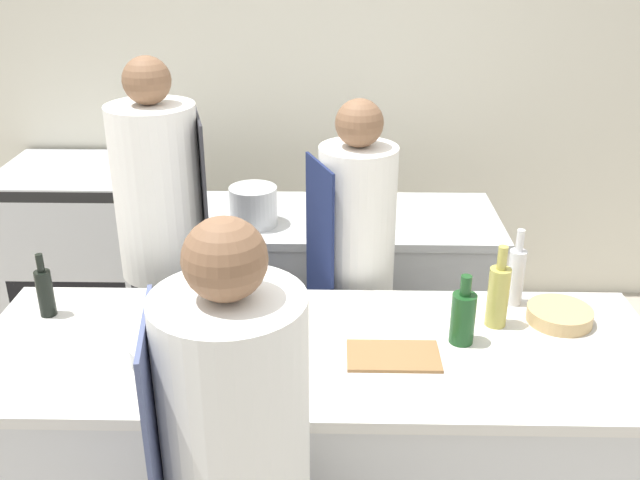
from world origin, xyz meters
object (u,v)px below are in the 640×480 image
(bowl_prep_small, at_px, (559,315))
(bottle_cooking_oil, at_px, (231,316))
(chef_at_stove, at_px, (165,256))
(bottle_wine, at_px, (278,299))
(bottle_vinegar, at_px, (516,275))
(cup, at_px, (161,379))
(bottle_sauce, at_px, (498,294))
(stockpot, at_px, (253,206))
(bottle_olive_oil, at_px, (45,291))
(chef_at_pass_far, at_px, (355,284))
(bottle_water, at_px, (463,316))
(oven_range, at_px, (85,246))
(bowl_mixing_large, at_px, (160,352))

(bowl_prep_small, bearing_deg, bottle_cooking_oil, -173.34)
(chef_at_stove, height_order, bottle_wine, chef_at_stove)
(bottle_vinegar, height_order, cup, bottle_vinegar)
(chef_at_stove, xyz_separation_m, bottle_sauce, (1.35, -0.59, 0.14))
(cup, distance_m, stockpot, 1.37)
(bottle_olive_oil, relative_size, bottle_wine, 1.29)
(chef_at_stove, bearing_deg, stockpot, 118.68)
(chef_at_pass_far, height_order, bottle_sauce, chef_at_pass_far)
(bottle_vinegar, bearing_deg, bottle_sauce, -121.88)
(chef_at_stove, relative_size, bottle_water, 6.83)
(bottle_vinegar, xyz_separation_m, bowl_prep_small, (0.14, -0.14, -0.10))
(oven_range, height_order, bottle_wine, bottle_wine)
(bottle_sauce, bearing_deg, bottle_vinegar, 58.12)
(chef_at_pass_far, distance_m, bottle_water, 0.71)
(oven_range, height_order, bowl_mixing_large, oven_range)
(bottle_olive_oil, bearing_deg, chef_at_stove, 60.12)
(bottle_vinegar, bearing_deg, bottle_water, -130.92)
(chef_at_pass_far, bearing_deg, cup, 123.61)
(oven_range, bearing_deg, cup, -64.54)
(oven_range, xyz_separation_m, bowl_prep_small, (2.32, -1.52, 0.44))
(bottle_sauce, relative_size, bowl_prep_small, 1.32)
(bottle_vinegar, xyz_separation_m, stockpot, (-1.09, 0.77, -0.03))
(chef_at_stove, height_order, bottle_sauce, chef_at_stove)
(oven_range, relative_size, stockpot, 4.22)
(bottle_cooking_oil, bearing_deg, cup, -119.47)
(chef_at_pass_far, xyz_separation_m, bottle_sauce, (0.50, -0.47, 0.21))
(bowl_mixing_large, xyz_separation_m, cup, (0.04, -0.17, 0.02))
(chef_at_stove, bearing_deg, oven_range, -157.19)
(bottle_olive_oil, bearing_deg, bottle_sauce, -1.25)
(chef_at_stove, xyz_separation_m, cup, (0.22, -1.02, 0.06))
(bottle_sauce, distance_m, bowl_prep_small, 0.26)
(chef_at_stove, distance_m, bottle_water, 1.41)
(bottle_vinegar, xyz_separation_m, bowl_mixing_large, (-1.28, -0.42, -0.09))
(bottle_water, relative_size, bowl_mixing_large, 1.30)
(chef_at_stove, height_order, stockpot, chef_at_stove)
(bottle_wine, bearing_deg, bowl_mixing_large, -142.13)
(bowl_prep_small, bearing_deg, bottle_vinegar, 135.51)
(bottle_olive_oil, height_order, bowl_mixing_large, bottle_olive_oil)
(bottle_wine, distance_m, bowl_mixing_large, 0.48)
(bottle_wine, relative_size, bottle_water, 0.75)
(bottle_water, bearing_deg, bottle_cooking_oil, 179.52)
(bottle_water, height_order, stockpot, bottle_water)
(bottle_cooking_oil, relative_size, bowl_prep_small, 0.97)
(chef_at_pass_far, distance_m, bottle_wine, 0.55)
(chef_at_pass_far, height_order, stockpot, chef_at_pass_far)
(chef_at_pass_far, relative_size, stockpot, 7.04)
(oven_range, distance_m, bowl_prep_small, 2.81)
(chef_at_stove, xyz_separation_m, chef_at_pass_far, (0.85, -0.12, -0.07))
(chef_at_pass_far, distance_m, bottle_olive_oil, 1.26)
(bowl_mixing_large, bearing_deg, cup, -75.77)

